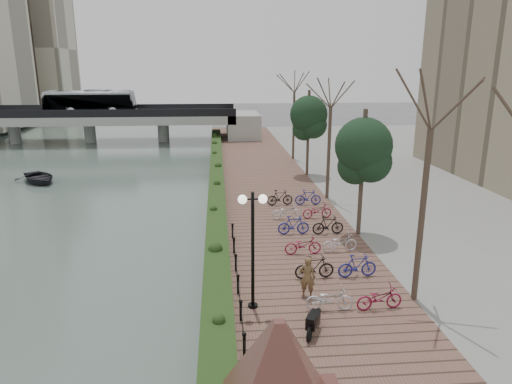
{
  "coord_description": "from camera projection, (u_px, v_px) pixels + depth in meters",
  "views": [
    {
      "loc": [
        0.72,
        -13.02,
        8.89
      ],
      "look_at": [
        2.89,
        12.36,
        2.0
      ],
      "focal_mm": 32.0,
      "sensor_mm": 36.0,
      "label": 1
    }
  ],
  "objects": [
    {
      "name": "chain_fence",
      "position": [
        239.0,
        297.0,
        16.6
      ],
      "size": [
        0.1,
        14.1,
        0.7
      ],
      "color": "black",
      "rests_on": "promenade"
    },
    {
      "name": "pedestrian",
      "position": [
        307.0,
        277.0,
        17.18
      ],
      "size": [
        0.69,
        0.57,
        1.62
      ],
      "primitive_type": "imported",
      "rotation": [
        0.0,
        0.0,
        2.79
      ],
      "color": "brown",
      "rests_on": "promenade"
    },
    {
      "name": "inland_pavement",
      "position": [
        484.0,
        192.0,
        33.19
      ],
      "size": [
        24.0,
        75.0,
        0.5
      ],
      "primitive_type": "cube",
      "color": "gray",
      "rests_on": "ground"
    },
    {
      "name": "ground",
      "position": [
        200.0,
        352.0,
        14.78
      ],
      "size": [
        220.0,
        220.0,
        0.0
      ],
      "primitive_type": "plane",
      "color": "#59595B",
      "rests_on": "ground"
    },
    {
      "name": "bicycle_parking",
      "position": [
        316.0,
        235.0,
        22.49
      ],
      "size": [
        2.4,
        14.69,
        1.0
      ],
      "color": "silver",
      "rests_on": "promenade"
    },
    {
      "name": "lamppost",
      "position": [
        253.0,
        225.0,
        15.81
      ],
      "size": [
        1.02,
        0.32,
        4.34
      ],
      "color": "black",
      "rests_on": "promenade"
    },
    {
      "name": "granite_monument",
      "position": [
        278.0,
        379.0,
        10.4
      ],
      "size": [
        5.82,
        5.82,
        3.03
      ],
      "color": "#471E1F",
      "rests_on": "promenade"
    },
    {
      "name": "street_trees",
      "position": [
        342.0,
        161.0,
        26.67
      ],
      "size": [
        3.2,
        37.12,
        6.8
      ],
      "color": "#382D21",
      "rests_on": "promenade"
    },
    {
      "name": "bridge",
      "position": [
        89.0,
        115.0,
        55.95
      ],
      "size": [
        36.0,
        10.77,
        6.5
      ],
      "color": "gray",
      "rests_on": "ground"
    },
    {
      "name": "boat",
      "position": [
        39.0,
        177.0,
        36.67
      ],
      "size": [
        4.88,
        5.12,
        0.86
      ],
      "primitive_type": "imported",
      "rotation": [
        0.0,
        0.0,
        0.64
      ],
      "color": "#222227",
      "rests_on": "river_water"
    },
    {
      "name": "river_water",
      "position": [
        27.0,
        180.0,
        37.59
      ],
      "size": [
        30.0,
        130.0,
        0.02
      ],
      "primitive_type": "cube",
      "color": "#4E6159",
      "rests_on": "ground"
    },
    {
      "name": "motorcycle",
      "position": [
        314.0,
        320.0,
        14.95
      ],
      "size": [
        0.99,
        1.46,
        0.88
      ],
      "primitive_type": null,
      "rotation": [
        0.0,
        0.0,
        -0.43
      ],
      "color": "black",
      "rests_on": "promenade"
    },
    {
      "name": "promenade",
      "position": [
        265.0,
        197.0,
        31.88
      ],
      "size": [
        8.0,
        75.0,
        0.5
      ],
      "primitive_type": "cube",
      "color": "brown",
      "rests_on": "ground"
    },
    {
      "name": "hedge",
      "position": [
        217.0,
        182.0,
        33.86
      ],
      "size": [
        1.1,
        56.0,
        0.6
      ],
      "primitive_type": "cube",
      "color": "#1D3714",
      "rests_on": "promenade"
    }
  ]
}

